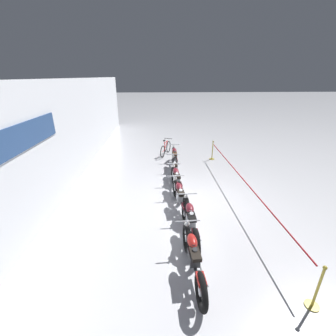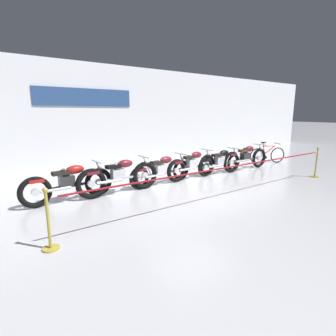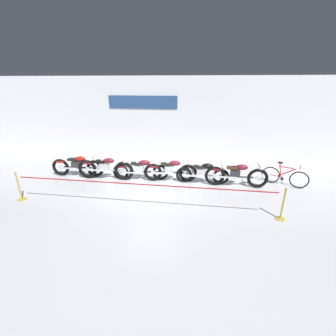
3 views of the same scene
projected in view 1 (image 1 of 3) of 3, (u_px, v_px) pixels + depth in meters
name	position (u px, v px, depth m)	size (l,w,h in m)	color
ground_plane	(198.00, 199.00, 8.40)	(120.00, 120.00, 0.00)	silver
back_wall	(46.00, 148.00, 7.35)	(28.00, 0.29, 4.20)	white
motorcycle_red_0	(193.00, 258.00, 5.08)	(2.33, 0.62, 0.96)	black
motorcycle_maroon_1	(190.00, 222.00, 6.30)	(2.43, 0.62, 0.98)	black
motorcycle_maroon_2	(180.00, 197.00, 7.67)	(2.35, 0.63, 0.91)	black
motorcycle_maroon_3	(176.00, 181.00, 8.84)	(2.21, 0.62, 0.96)	black
motorcycle_black_4	(174.00, 168.00, 10.05)	(2.14, 0.62, 0.91)	black
motorcycle_maroon_5	(175.00, 158.00, 11.25)	(2.43, 0.62, 0.97)	black
bicycle	(166.00, 149.00, 13.05)	(1.60, 0.74, 0.95)	black
stanchion_far_left	(256.00, 200.00, 6.99)	(8.61, 0.28, 1.05)	gold
stanchion_mid_left	(212.00, 153.00, 12.36)	(0.28, 0.28, 1.05)	gold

